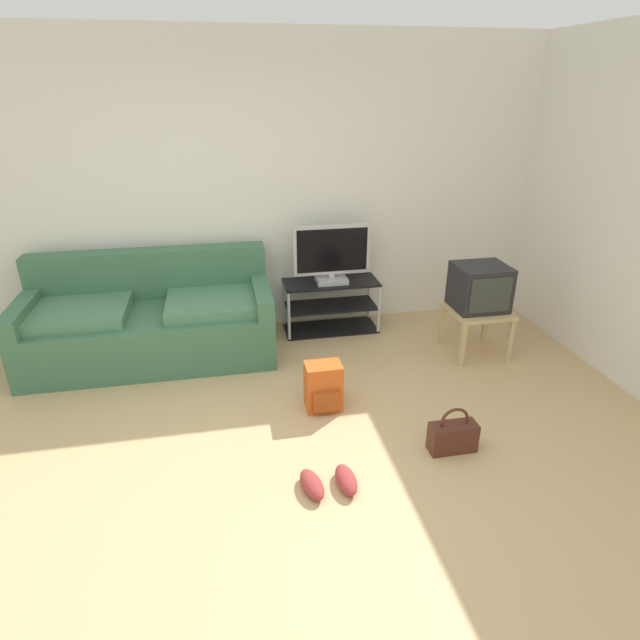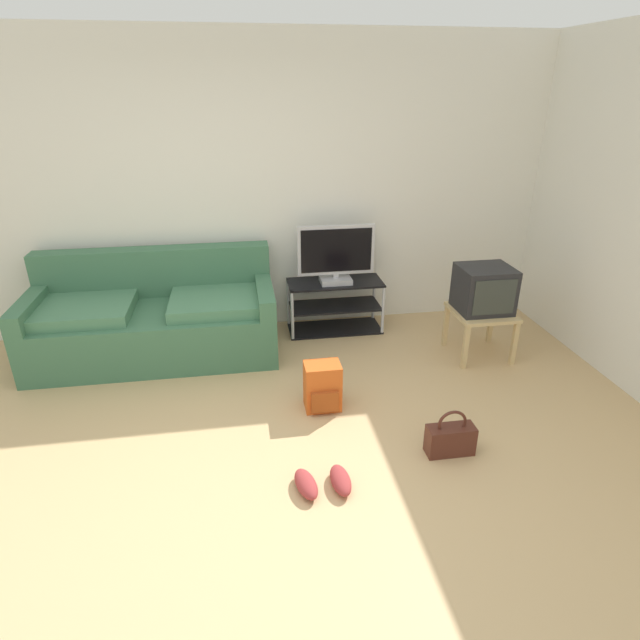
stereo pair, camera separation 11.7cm
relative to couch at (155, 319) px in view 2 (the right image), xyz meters
name	(u,v)px [view 2 (the right image)]	position (x,y,z in m)	size (l,w,h in m)	color
ground_plane	(251,489)	(0.76, -1.92, -0.34)	(9.00, 9.80, 0.02)	tan
wall_back	(232,190)	(0.76, 0.53, 1.02)	(9.00, 0.10, 2.70)	silver
couch	(155,319)	(0.00, 0.00, 0.00)	(2.10, 0.93, 0.89)	#3D6B4C
tv_stand	(335,306)	(1.68, 0.22, -0.08)	(0.91, 0.39, 0.51)	black
flat_tv	(336,255)	(1.68, 0.19, 0.45)	(0.73, 0.22, 0.56)	#B2B2B7
side_table	(481,318)	(2.85, -0.51, 0.03)	(0.51, 0.51, 0.43)	tan
crt_tv	(484,289)	(2.85, -0.50, 0.30)	(0.45, 0.40, 0.39)	#232326
backpack	(323,387)	(1.33, -1.13, -0.15)	(0.27, 0.27, 0.37)	#CC561E
handbag	(450,439)	(2.07, -1.80, -0.22)	(0.32, 0.13, 0.33)	#4C2319
sneakers_pair	(323,482)	(1.19, -1.99, -0.28)	(0.36, 0.29, 0.09)	#993333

